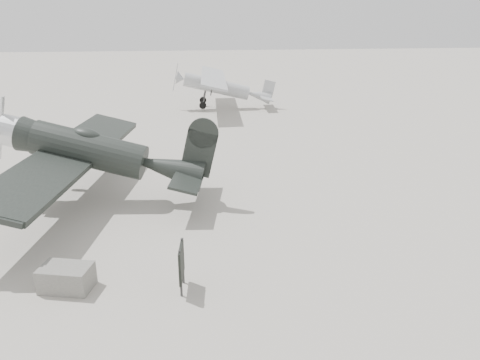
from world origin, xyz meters
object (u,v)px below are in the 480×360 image
object	(u,v)px
lowwing_monoplane	(100,153)
equipment_block	(66,278)
sign_board	(181,263)
highwing_monoplane	(221,84)

from	to	relation	value
lowwing_monoplane	equipment_block	bearing A→B (deg)	-81.08
equipment_block	sign_board	distance (m)	3.40
lowwing_monoplane	equipment_block	xyz separation A→B (m)	(-0.06, -6.63, -1.76)
sign_board	lowwing_monoplane	bearing A→B (deg)	119.99
highwing_monoplane	sign_board	xyz separation A→B (m)	(-3.12, -25.95, -1.12)
lowwing_monoplane	highwing_monoplane	bearing A→B (deg)	80.79
equipment_block	sign_board	size ratio (longest dim) A/B	0.99
sign_board	highwing_monoplane	bearing A→B (deg)	88.24
highwing_monoplane	equipment_block	distance (m)	26.38
highwing_monoplane	sign_board	world-z (taller)	highwing_monoplane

